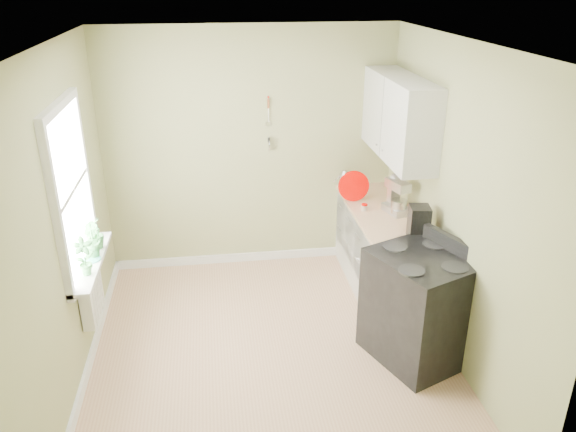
{
  "coord_description": "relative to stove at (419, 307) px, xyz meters",
  "views": [
    {
      "loc": [
        -0.43,
        -4.16,
        3.17
      ],
      "look_at": [
        0.24,
        0.55,
        1.1
      ],
      "focal_mm": 35.0,
      "sensor_mm": 36.0,
      "label": 1
    }
  ],
  "objects": [
    {
      "name": "plant_b",
      "position": [
        -2.78,
        0.59,
        0.55
      ],
      "size": [
        0.21,
        0.22,
        0.31
      ],
      "primitive_type": "imported",
      "rotation": [
        0.0,
        0.0,
        2.15
      ],
      "color": "#377A3C",
      "rests_on": "window_sill"
    },
    {
      "name": "red_tray",
      "position": [
        -0.23,
        1.5,
        0.57
      ],
      "size": [
        0.33,
        0.07,
        0.33
      ],
      "primitive_type": "cylinder",
      "rotation": [
        1.45,
        0.0,
        -0.04
      ],
      "color": "#CA0500",
      "rests_on": "countertop"
    },
    {
      "name": "radiator",
      "position": [
        -2.82,
        0.46,
        0.05
      ],
      "size": [
        0.12,
        0.5,
        0.35
      ],
      "primitive_type": "cube",
      "color": "white",
      "rests_on": "wall_left"
    },
    {
      "name": "floor",
      "position": [
        -1.28,
        0.21,
        -0.51
      ],
      "size": [
        3.2,
        3.6,
        0.02
      ],
      "primitive_type": "cube",
      "color": "tan",
      "rests_on": "ground"
    },
    {
      "name": "wall_left",
      "position": [
        -2.89,
        0.21,
        0.85
      ],
      "size": [
        0.02,
        3.6,
        2.7
      ],
      "primitive_type": "cube",
      "color": "tan",
      "rests_on": "floor"
    },
    {
      "name": "wall_right",
      "position": [
        0.33,
        0.21,
        0.85
      ],
      "size": [
        0.02,
        3.6,
        2.7
      ],
      "primitive_type": "cube",
      "color": "tan",
      "rests_on": "floor"
    },
    {
      "name": "window_sill",
      "position": [
        -2.79,
        0.51,
        0.38
      ],
      "size": [
        0.18,
        1.14,
        0.04
      ],
      "primitive_type": "cube",
      "color": "white",
      "rests_on": "wall_left"
    },
    {
      "name": "upper_cabinets",
      "position": [
        0.15,
        1.31,
        1.35
      ],
      "size": [
        0.35,
        1.4,
        0.8
      ],
      "primitive_type": "cube",
      "color": "white",
      "rests_on": "wall_right"
    },
    {
      "name": "jar",
      "position": [
        -0.18,
        1.21,
        0.44
      ],
      "size": [
        0.07,
        0.07,
        0.07
      ],
      "color": "beige",
      "rests_on": "countertop"
    },
    {
      "name": "wall_utensils",
      "position": [
        -1.08,
        1.99,
        1.06
      ],
      "size": [
        0.02,
        0.14,
        0.58
      ],
      "color": "#D5AB82",
      "rests_on": "wall_back"
    },
    {
      "name": "ceiling",
      "position": [
        -1.28,
        0.21,
        2.21
      ],
      "size": [
        3.2,
        3.6,
        0.02
      ],
      "primitive_type": "cube",
      "color": "white",
      "rests_on": "wall_back"
    },
    {
      "name": "window",
      "position": [
        -2.86,
        0.51,
        1.05
      ],
      "size": [
        0.06,
        1.14,
        1.44
      ],
      "color": "white",
      "rests_on": "wall_left"
    },
    {
      "name": "coffee_maker",
      "position": [
        0.13,
        0.51,
        0.56
      ],
      "size": [
        0.21,
        0.22,
        0.31
      ],
      "color": "black",
      "rests_on": "countertop"
    },
    {
      "name": "plant_a",
      "position": [
        -2.78,
        0.25,
        0.56
      ],
      "size": [
        0.21,
        0.17,
        0.33
      ],
      "primitive_type": "imported",
      "rotation": [
        0.0,
        0.0,
        0.36
      ],
      "color": "#377A3C",
      "rests_on": "window_sill"
    },
    {
      "name": "countertop",
      "position": [
        0.01,
        1.21,
        0.39
      ],
      "size": [
        0.64,
        1.6,
        0.04
      ],
      "primitive_type": "cube",
      "color": "#D5AB82",
      "rests_on": "base_cabinets"
    },
    {
      "name": "plant_c",
      "position": [
        -2.78,
        0.74,
        0.54
      ],
      "size": [
        0.16,
        0.16,
        0.29
      ],
      "primitive_type": "imported",
      "rotation": [
        0.0,
        0.0,
        4.72
      ],
      "color": "#377A3C",
      "rests_on": "window_sill"
    },
    {
      "name": "kettle",
      "position": [
        -0.23,
        1.93,
        0.5
      ],
      "size": [
        0.19,
        0.11,
        0.19
      ],
      "color": "silver",
      "rests_on": "countertop"
    },
    {
      "name": "base_cabinets",
      "position": [
        0.02,
        1.21,
        -0.07
      ],
      "size": [
        0.6,
        1.6,
        0.87
      ],
      "primitive_type": "cube",
      "color": "white",
      "rests_on": "floor"
    },
    {
      "name": "stand_mixer",
      "position": [
        0.13,
        1.13,
        0.57
      ],
      "size": [
        0.26,
        0.34,
        0.38
      ],
      "color": "#B2B2B7",
      "rests_on": "countertop"
    },
    {
      "name": "stove",
      "position": [
        0.0,
        0.0,
        0.0
      ],
      "size": [
        0.99,
        1.01,
        1.12
      ],
      "color": "black",
      "rests_on": "floor"
    },
    {
      "name": "wall_back",
      "position": [
        -1.28,
        2.02,
        0.85
      ],
      "size": [
        3.2,
        0.02,
        2.7
      ],
      "primitive_type": "cube",
      "color": "tan",
      "rests_on": "floor"
    }
  ]
}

